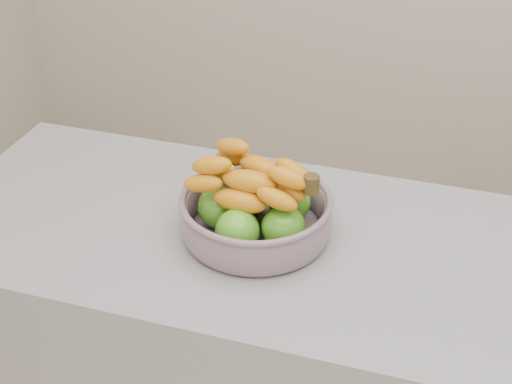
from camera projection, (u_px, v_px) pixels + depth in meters
fruit_bowl at (256, 210)px, 1.41m from camera, size 0.30×0.30×0.17m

